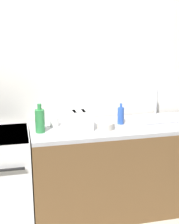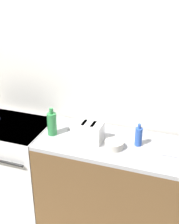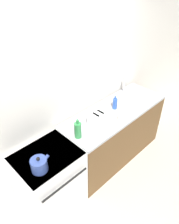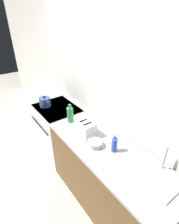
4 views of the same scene
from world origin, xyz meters
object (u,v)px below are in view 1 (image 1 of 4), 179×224
object	(u,v)px
bowl	(106,125)
toaster	(79,120)
bottle_blue	(121,115)
bottle_green	(40,120)
cup_white	(54,121)

from	to	relation	value
bowl	toaster	bearing A→B (deg)	170.47
toaster	bottle_blue	distance (m)	0.44
bottle_blue	bottle_green	xyz separation A→B (m)	(-0.80, -0.08, 0.02)
bottle_blue	bowl	xyz separation A→B (m)	(-0.19, -0.12, -0.06)
cup_white	bowl	distance (m)	0.50
toaster	bowl	bearing A→B (deg)	-9.53
bottle_green	bowl	xyz separation A→B (m)	(0.61, -0.04, -0.08)
bottle_blue	cup_white	bearing A→B (deg)	173.52
bowl	cup_white	bearing A→B (deg)	157.48
toaster	bottle_green	bearing A→B (deg)	-179.65
toaster	bottle_green	distance (m)	0.36
bottle_blue	bottle_green	world-z (taller)	bottle_green
bottle_blue	bowl	bearing A→B (deg)	-147.60
toaster	bowl	distance (m)	0.26
bottle_blue	toaster	bearing A→B (deg)	-170.05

